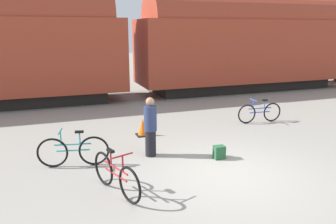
# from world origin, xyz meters

# --- Properties ---
(ground_plane) EXTENTS (80.00, 80.00, 0.00)m
(ground_plane) POSITION_xyz_m (0.00, 0.00, 0.00)
(ground_plane) COLOR gray
(freight_train) EXTENTS (48.88, 2.94, 5.09)m
(freight_train) POSITION_xyz_m (-0.00, 9.29, 2.66)
(freight_train) COLOR black
(freight_train) RESTS_ON ground_plane
(rail_near) EXTENTS (60.88, 0.07, 0.01)m
(rail_near) POSITION_xyz_m (0.00, 8.57, 0.01)
(rail_near) COLOR #4C4238
(rail_near) RESTS_ON ground_plane
(rail_far) EXTENTS (60.88, 0.07, 0.01)m
(rail_far) POSITION_xyz_m (0.00, 10.01, 0.01)
(rail_far) COLOR #4C4238
(rail_far) RESTS_ON ground_plane
(bicycle_teal) EXTENTS (1.68, 0.47, 0.91)m
(bicycle_teal) POSITION_xyz_m (-3.26, 1.61, 0.39)
(bicycle_teal) COLOR black
(bicycle_teal) RESTS_ON ground_plane
(bicycle_maroon) EXTENTS (0.65, 1.64, 0.91)m
(bicycle_maroon) POSITION_xyz_m (-2.54, -0.08, 0.39)
(bicycle_maroon) COLOR black
(bicycle_maroon) RESTS_ON ground_plane
(bicycle_blue) EXTENTS (1.69, 0.46, 0.85)m
(bicycle_blue) POSITION_xyz_m (3.24, 3.41, 0.36)
(bicycle_blue) COLOR black
(bicycle_blue) RESTS_ON ground_plane
(person_in_navy) EXTENTS (0.33, 0.33, 1.56)m
(person_in_navy) POSITION_xyz_m (-1.31, 1.65, 0.78)
(person_in_navy) COLOR black
(person_in_navy) RESTS_ON ground_plane
(backpack) EXTENTS (0.28, 0.20, 0.34)m
(backpack) POSITION_xyz_m (0.28, 0.86, 0.17)
(backpack) COLOR #235633
(backpack) RESTS_ON ground_plane
(traffic_cone) EXTENTS (0.40, 0.40, 0.55)m
(traffic_cone) POSITION_xyz_m (-1.07, 3.35, 0.25)
(traffic_cone) COLOR black
(traffic_cone) RESTS_ON ground_plane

